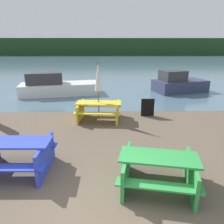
# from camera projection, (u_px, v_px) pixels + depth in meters

# --- Properties ---
(ground_plane) EXTENTS (60.00, 60.00, 0.00)m
(ground_plane) POSITION_uv_depth(u_px,v_px,m) (93.00, 224.00, 3.79)
(ground_plane) COLOR brown
(water) EXTENTS (60.00, 50.00, 0.00)m
(water) POSITION_uv_depth(u_px,v_px,m) (106.00, 63.00, 33.75)
(water) COLOR slate
(water) RESTS_ON ground_plane
(far_treeline) EXTENTS (80.00, 1.60, 4.00)m
(far_treeline) POSITION_uv_depth(u_px,v_px,m) (107.00, 47.00, 52.18)
(far_treeline) COLOR #1E3D1E
(far_treeline) RESTS_ON water
(picnic_table_green) EXTENTS (1.88, 1.67, 0.74)m
(picnic_table_green) POSITION_uv_depth(u_px,v_px,m) (158.00, 169.00, 4.65)
(picnic_table_green) COLOR green
(picnic_table_green) RESTS_ON ground_plane
(picnic_table_blue) EXTENTS (1.79, 1.40, 0.80)m
(picnic_table_blue) POSITION_uv_depth(u_px,v_px,m) (14.00, 154.00, 5.21)
(picnic_table_blue) COLOR blue
(picnic_table_blue) RESTS_ON ground_plane
(picnic_table_yellow) EXTENTS (1.90, 1.52, 0.72)m
(picnic_table_yellow) POSITION_uv_depth(u_px,v_px,m) (99.00, 109.00, 8.82)
(picnic_table_yellow) COLOR yellow
(picnic_table_yellow) RESTS_ON ground_plane
(umbrella_white) EXTENTS (0.29, 0.29, 2.35)m
(umbrella_white) POSITION_uv_depth(u_px,v_px,m) (98.00, 76.00, 8.42)
(umbrella_white) COLOR brown
(umbrella_white) RESTS_ON ground_plane
(boat) EXTENTS (4.82, 2.51, 1.34)m
(boat) POSITION_uv_depth(u_px,v_px,m) (56.00, 86.00, 13.10)
(boat) COLOR silver
(boat) RESTS_ON water
(boat_second) EXTENTS (3.59, 2.60, 1.36)m
(boat_second) POSITION_uv_depth(u_px,v_px,m) (178.00, 84.00, 13.86)
(boat_second) COLOR #333856
(boat_second) RESTS_ON water
(signboard) EXTENTS (0.55, 0.08, 0.75)m
(signboard) POSITION_uv_depth(u_px,v_px,m) (148.00, 107.00, 9.27)
(signboard) COLOR black
(signboard) RESTS_ON ground_plane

